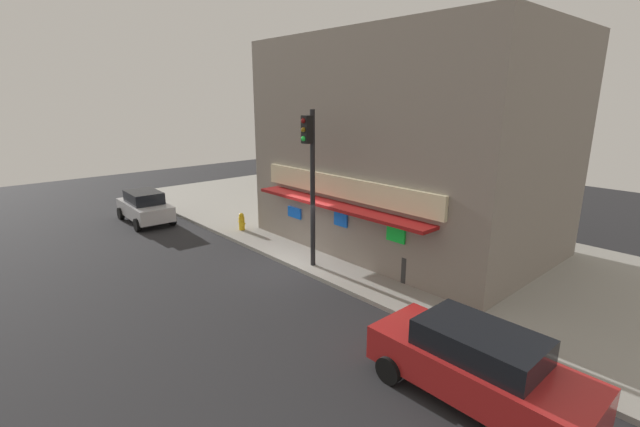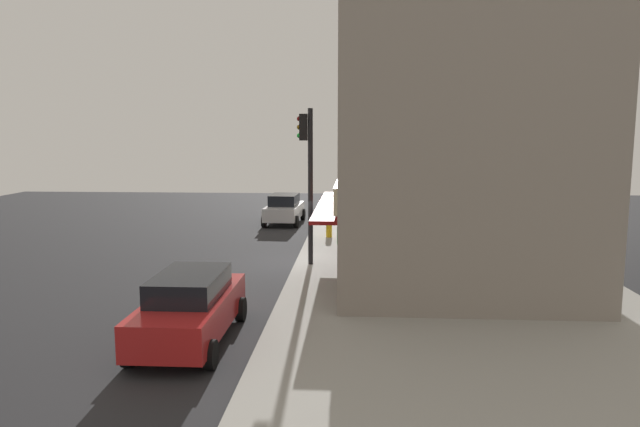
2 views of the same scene
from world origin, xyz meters
name	(u,v)px [view 2 (image 2 of 2)]	position (x,y,z in m)	size (l,w,h in m)	color
ground_plane	(297,263)	(0.00, 0.00, 0.00)	(51.71, 51.71, 0.00)	#232326
sidewalk	(438,263)	(0.00, 5.40, 0.08)	(34.48, 10.80, 0.15)	gray
corner_building	(447,151)	(1.19, 5.44, 4.37)	(11.54, 8.22, 8.45)	gray
traffic_light	(308,166)	(0.78, 0.50, 3.78)	(0.32, 0.58, 5.71)	black
fire_hydrant	(329,229)	(-4.86, 1.02, 0.55)	(0.52, 0.28, 0.83)	gold
trash_can	(348,274)	(4.07, 2.02, 0.60)	(0.52, 0.52, 0.90)	#2D2D2D
pedestrian	(358,237)	(0.65, 2.35, 1.17)	(0.50, 0.54, 1.84)	navy
parked_car_silver	(284,209)	(-9.76, -1.68, 0.83)	(4.00, 2.08, 1.62)	#B7B7BC
parked_car_red	(190,307)	(8.64, -1.68, 0.86)	(4.60, 2.01, 1.68)	#AD1E1E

